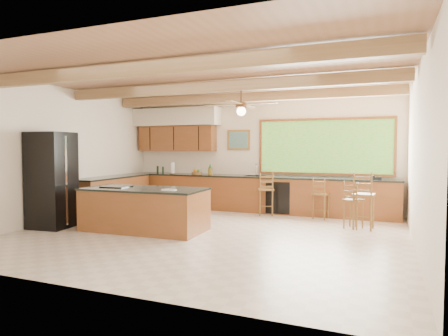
% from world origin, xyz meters
% --- Properties ---
extents(ground, '(7.20, 7.20, 0.00)m').
position_xyz_m(ground, '(0.00, 0.00, 0.00)').
color(ground, beige).
rests_on(ground, ground).
extents(room_shell, '(7.27, 6.54, 3.02)m').
position_xyz_m(room_shell, '(-0.17, 0.65, 2.21)').
color(room_shell, white).
rests_on(room_shell, ground).
extents(counter_run, '(7.12, 3.10, 1.24)m').
position_xyz_m(counter_run, '(-0.82, 2.52, 0.46)').
color(counter_run, brown).
rests_on(counter_run, ground).
extents(island, '(2.47, 1.24, 0.86)m').
position_xyz_m(island, '(-1.30, -0.17, 0.43)').
color(island, brown).
rests_on(island, ground).
extents(refrigerator, '(0.84, 0.82, 1.96)m').
position_xyz_m(refrigerator, '(-3.22, -0.65, 0.98)').
color(refrigerator, black).
rests_on(refrigerator, ground).
extents(bar_stool_a, '(0.48, 0.48, 1.05)m').
position_xyz_m(bar_stool_a, '(0.44, 2.39, 0.62)').
color(bar_stool_a, brown).
rests_on(bar_stool_a, ground).
extents(bar_stool_b, '(0.39, 0.39, 0.95)m').
position_xyz_m(bar_stool_b, '(1.75, 2.40, 0.57)').
color(bar_stool_b, brown).
rests_on(bar_stool_b, ground).
extents(bar_stool_c, '(0.45, 0.45, 0.96)m').
position_xyz_m(bar_stool_c, '(2.54, 1.55, 0.57)').
color(bar_stool_c, brown).
rests_on(bar_stool_c, ground).
extents(bar_stool_d, '(0.45, 0.45, 1.16)m').
position_xyz_m(bar_stool_d, '(2.73, 1.54, 0.69)').
color(bar_stool_d, brown).
rests_on(bar_stool_d, ground).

